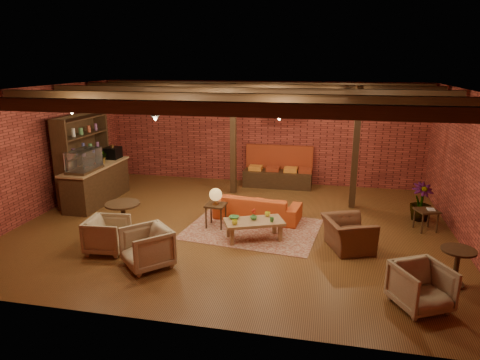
% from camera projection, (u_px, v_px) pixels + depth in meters
% --- Properties ---
extents(floor, '(10.00, 10.00, 0.00)m').
position_uv_depth(floor, '(234.00, 226.00, 10.19)').
color(floor, '#412510').
rests_on(floor, ground).
extents(ceiling, '(10.00, 8.00, 0.02)m').
position_uv_depth(ceiling, '(233.00, 89.00, 9.33)').
color(ceiling, black).
rests_on(ceiling, wall_back).
extents(wall_back, '(10.00, 0.02, 3.20)m').
position_uv_depth(wall_back, '(261.00, 133.00, 13.52)').
color(wall_back, maroon).
rests_on(wall_back, ground).
extents(wall_front, '(10.00, 0.02, 3.20)m').
position_uv_depth(wall_front, '(170.00, 224.00, 5.99)').
color(wall_front, maroon).
rests_on(wall_front, ground).
extents(wall_left, '(0.02, 8.00, 3.20)m').
position_uv_depth(wall_left, '(40.00, 151.00, 10.75)').
color(wall_left, maroon).
rests_on(wall_left, ground).
extents(wall_right, '(0.02, 8.00, 3.20)m').
position_uv_depth(wall_right, '(471.00, 172.00, 8.76)').
color(wall_right, maroon).
rests_on(wall_right, ground).
extents(ceiling_beams, '(9.80, 6.40, 0.22)m').
position_uv_depth(ceiling_beams, '(233.00, 95.00, 9.36)').
color(ceiling_beams, black).
rests_on(ceiling_beams, ceiling).
extents(ceiling_pipe, '(9.60, 0.12, 0.12)m').
position_uv_depth(ceiling_pipe, '(247.00, 99.00, 10.93)').
color(ceiling_pipe, black).
rests_on(ceiling_pipe, ceiling).
extents(post_left, '(0.16, 0.16, 3.20)m').
position_uv_depth(post_left, '(233.00, 140.00, 12.33)').
color(post_left, black).
rests_on(post_left, ground).
extents(post_right, '(0.16, 0.16, 3.20)m').
position_uv_depth(post_right, '(356.00, 149.00, 11.08)').
color(post_right, black).
rests_on(post_right, ground).
extents(service_counter, '(0.80, 2.50, 1.60)m').
position_uv_depth(service_counter, '(96.00, 174.00, 11.73)').
color(service_counter, black).
rests_on(service_counter, ground).
extents(plant_counter, '(0.35, 0.39, 0.30)m').
position_uv_depth(plant_counter, '(102.00, 158.00, 11.79)').
color(plant_counter, '#337F33').
rests_on(plant_counter, service_counter).
extents(shelving_hutch, '(0.52, 2.00, 2.40)m').
position_uv_depth(shelving_hutch, '(84.00, 158.00, 11.80)').
color(shelving_hutch, black).
rests_on(shelving_hutch, ground).
extents(banquette, '(2.10, 0.70, 1.00)m').
position_uv_depth(banquette, '(278.00, 171.00, 13.28)').
color(banquette, maroon).
rests_on(banquette, ground).
extents(service_sign, '(0.86, 0.06, 0.30)m').
position_uv_depth(service_sign, '(277.00, 113.00, 12.36)').
color(service_sign, '#FF4E19').
rests_on(service_sign, ceiling).
extents(ceiling_spotlights, '(6.40, 4.40, 0.28)m').
position_uv_depth(ceiling_spotlights, '(233.00, 105.00, 9.42)').
color(ceiling_spotlights, black).
rests_on(ceiling_spotlights, ceiling).
extents(rug, '(3.23, 2.62, 0.01)m').
position_uv_depth(rug, '(252.00, 229.00, 10.00)').
color(rug, maroon).
rests_on(rug, floor).
extents(sofa, '(2.18, 1.07, 0.61)m').
position_uv_depth(sofa, '(258.00, 207.00, 10.58)').
color(sofa, '#BD431A').
rests_on(sofa, floor).
extents(coffee_table, '(1.42, 1.08, 0.69)m').
position_uv_depth(coffee_table, '(253.00, 223.00, 9.34)').
color(coffee_table, '#895D40').
rests_on(coffee_table, floor).
extents(side_table_lamp, '(0.48, 0.48, 0.95)m').
position_uv_depth(side_table_lamp, '(216.00, 198.00, 9.97)').
color(side_table_lamp, black).
rests_on(side_table_lamp, floor).
extents(round_table_left, '(0.76, 0.76, 0.79)m').
position_uv_depth(round_table_left, '(123.00, 214.00, 9.43)').
color(round_table_left, black).
rests_on(round_table_left, floor).
extents(armchair_a, '(0.79, 0.83, 0.79)m').
position_uv_depth(armchair_a, '(107.00, 233.00, 8.75)').
color(armchair_a, '#BBAA91').
rests_on(armchair_a, floor).
extents(armchair_b, '(1.13, 1.13, 0.85)m').
position_uv_depth(armchair_b, '(147.00, 246.00, 8.09)').
color(armchair_b, '#BBAA91').
rests_on(armchair_b, floor).
extents(armchair_right, '(0.99, 1.19, 0.89)m').
position_uv_depth(armchair_right, '(348.00, 229.00, 8.85)').
color(armchair_right, brown).
rests_on(armchair_right, floor).
extents(side_table_book, '(0.58, 0.58, 0.53)m').
position_uv_depth(side_table_book, '(427.00, 211.00, 9.82)').
color(side_table_book, black).
rests_on(side_table_book, floor).
extents(round_table_right, '(0.58, 0.58, 0.68)m').
position_uv_depth(round_table_right, '(457.00, 261.00, 7.39)').
color(round_table_right, black).
rests_on(round_table_right, floor).
extents(armchair_far, '(1.03, 1.01, 0.80)m').
position_uv_depth(armchair_far, '(421.00, 285.00, 6.73)').
color(armchair_far, '#BBAA91').
rests_on(armchair_far, floor).
extents(plant_tall, '(1.96, 1.96, 2.79)m').
position_uv_depth(plant_tall, '(425.00, 165.00, 10.23)').
color(plant_tall, '#4C7F4C').
rests_on(plant_tall, floor).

